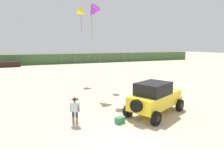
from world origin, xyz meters
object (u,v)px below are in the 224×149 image
object	(u,v)px
distant_sedan	(10,64)
kite_yellow_diamond	(93,12)
cooler_box	(120,120)
jeep	(155,97)
person_watching	(75,110)
kite_pink_ribbon	(82,12)

from	to	relation	value
distant_sedan	kite_yellow_diamond	world-z (taller)	kite_yellow_diamond
cooler_box	distant_sedan	world-z (taller)	distant_sedan
jeep	person_watching	distance (m)	5.51
jeep	cooler_box	size ratio (longest dim) A/B	8.93
person_watching	cooler_box	world-z (taller)	person_watching
distant_sedan	kite_pink_ribbon	bearing A→B (deg)	-71.27
distant_sedan	kite_pink_ribbon	size ratio (longest dim) A/B	0.44
kite_yellow_diamond	person_watching	bearing A→B (deg)	-116.62
kite_pink_ribbon	person_watching	bearing A→B (deg)	-107.27
kite_pink_ribbon	kite_yellow_diamond	bearing A→B (deg)	-96.24
jeep	distant_sedan	xyz separation A→B (m)	(-11.60, 37.41, -0.60)
kite_yellow_diamond	jeep	bearing A→B (deg)	-74.53
jeep	kite_yellow_diamond	xyz separation A→B (m)	(-2.02, 7.29, 6.65)
jeep	cooler_box	world-z (taller)	jeep
cooler_box	kite_yellow_diamond	world-z (taller)	kite_yellow_diamond
distant_sedan	kite_yellow_diamond	size ratio (longest dim) A/B	0.48
person_watching	distant_sedan	bearing A→B (deg)	99.36
kite_pink_ribbon	kite_yellow_diamond	xyz separation A→B (m)	(-0.72, -6.54, -0.96)
person_watching	kite_yellow_diamond	size ratio (longest dim) A/B	0.19
distant_sedan	kite_pink_ribbon	distance (m)	27.01
kite_pink_ribbon	cooler_box	bearing A→B (deg)	-96.48
jeep	cooler_box	xyz separation A→B (m)	(-2.93, -0.52, -1.01)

